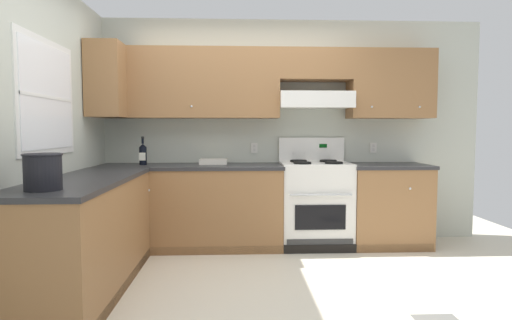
# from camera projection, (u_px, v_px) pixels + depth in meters

# --- Properties ---
(ground_plane) EXTENTS (7.04, 7.04, 0.00)m
(ground_plane) POSITION_uv_depth(u_px,v_px,m) (243.00, 289.00, 3.45)
(ground_plane) COLOR beige
(wall_back) EXTENTS (4.68, 0.57, 2.55)m
(wall_back) POSITION_uv_depth(u_px,v_px,m) (276.00, 113.00, 4.88)
(wall_back) COLOR beige
(wall_back) RESTS_ON ground_plane
(wall_left) EXTENTS (0.47, 4.00, 2.55)m
(wall_left) POSITION_uv_depth(u_px,v_px,m) (50.00, 123.00, 3.50)
(wall_left) COLOR beige
(wall_left) RESTS_ON ground_plane
(counter_back_run) EXTENTS (3.60, 0.65, 0.91)m
(counter_back_run) POSITION_uv_depth(u_px,v_px,m) (251.00, 206.00, 4.66)
(counter_back_run) COLOR olive
(counter_back_run) RESTS_ON ground_plane
(counter_left_run) EXTENTS (0.63, 1.91, 0.91)m
(counter_left_run) POSITION_uv_depth(u_px,v_px,m) (86.00, 236.00, 3.35)
(counter_left_run) COLOR olive
(counter_left_run) RESTS_ON ground_plane
(stove) EXTENTS (0.76, 0.62, 1.20)m
(stove) POSITION_uv_depth(u_px,v_px,m) (315.00, 203.00, 4.70)
(stove) COLOR white
(stove) RESTS_ON ground_plane
(wine_bottle) EXTENTS (0.08, 0.08, 0.31)m
(wine_bottle) POSITION_uv_depth(u_px,v_px,m) (143.00, 154.00, 4.60)
(wine_bottle) COLOR black
(wine_bottle) RESTS_ON counter_back_run
(bowl) EXTENTS (0.30, 0.24, 0.06)m
(bowl) POSITION_uv_depth(u_px,v_px,m) (213.00, 162.00, 4.71)
(bowl) COLOR beige
(bowl) RESTS_ON counter_back_run
(bucket) EXTENTS (0.24, 0.24, 0.23)m
(bucket) POSITION_uv_depth(u_px,v_px,m) (43.00, 171.00, 2.66)
(bucket) COLOR black
(bucket) RESTS_ON counter_left_run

